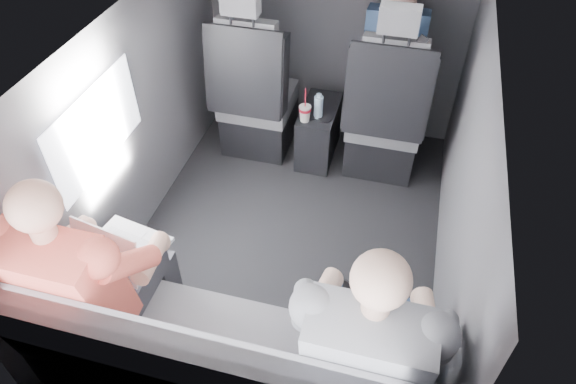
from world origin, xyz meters
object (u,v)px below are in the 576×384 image
(front_seat_left, at_px, (256,102))
(center_console, at_px, (319,132))
(laptop_black, at_px, (376,317))
(passenger_front_right, at_px, (393,55))
(rear_bench, at_px, (223,372))
(soda_cup, at_px, (305,113))
(water_bottle, at_px, (318,107))
(front_seat_right, at_px, (385,121))
(passenger_rear_right, at_px, (367,343))
(laptop_white, at_px, (120,248))
(passenger_rear_left, at_px, (92,279))

(front_seat_left, relative_size, center_console, 2.64)
(laptop_black, relative_size, passenger_front_right, 0.57)
(laptop_black, height_order, passenger_front_right, passenger_front_right)
(front_seat_left, xyz_separation_m, rear_bench, (0.45, -1.90, -0.09))
(soda_cup, height_order, passenger_front_right, passenger_front_right)
(rear_bench, bearing_deg, water_bottle, 89.72)
(front_seat_right, bearing_deg, water_bottle, -172.23)
(front_seat_left, bearing_deg, passenger_rear_right, -60.36)
(center_console, bearing_deg, laptop_white, -108.99)
(soda_cup, bearing_deg, passenger_front_right, 37.96)
(center_console, xyz_separation_m, water_bottle, (0.01, -0.10, 0.28))
(center_console, height_order, rear_bench, rear_bench)
(passenger_rear_left, height_order, passenger_rear_right, passenger_rear_left)
(front_seat_left, height_order, laptop_black, front_seat_left)
(rear_bench, xyz_separation_m, passenger_rear_right, (0.58, 0.09, 0.34))
(front_seat_right, xyz_separation_m, water_bottle, (-0.44, -0.06, 0.08))
(rear_bench, relative_size, laptop_white, 4.17)
(soda_cup, relative_size, passenger_rear_right, 0.19)
(center_console, height_order, laptop_black, laptop_black)
(front_seat_left, relative_size, laptop_black, 2.88)
(front_seat_right, distance_m, passenger_rear_right, 1.83)
(rear_bench, bearing_deg, laptop_black, 20.73)
(center_console, relative_size, rear_bench, 0.30)
(soda_cup, bearing_deg, laptop_white, -108.65)
(laptop_black, distance_m, passenger_rear_left, 1.20)
(front_seat_right, distance_m, soda_cup, 0.54)
(rear_bench, relative_size, passenger_rear_left, 1.26)
(front_seat_left, xyz_separation_m, laptop_white, (-0.12, -1.61, 0.23))
(soda_cup, relative_size, passenger_rear_left, 0.19)
(rear_bench, bearing_deg, passenger_rear_right, 9.28)
(laptop_white, distance_m, laptop_black, 1.17)
(laptop_black, relative_size, passenger_rear_right, 0.35)
(passenger_rear_right, bearing_deg, rear_bench, -170.72)
(laptop_black, xyz_separation_m, passenger_rear_right, (-0.02, -0.13, 0.01))
(rear_bench, height_order, soda_cup, rear_bench)
(laptop_white, distance_m, passenger_rear_left, 0.20)
(passenger_rear_left, relative_size, passenger_rear_right, 1.00)
(rear_bench, bearing_deg, soda_cup, 92.15)
(front_seat_left, height_order, soda_cup, front_seat_left)
(front_seat_left, xyz_separation_m, laptop_black, (1.05, -1.68, 0.23))
(rear_bench, bearing_deg, passenger_front_right, 78.88)
(soda_cup, bearing_deg, laptop_black, -66.86)
(laptop_black, height_order, passenger_rear_right, passenger_rear_right)
(passenger_rear_right, bearing_deg, soda_cup, 110.97)
(front_seat_right, bearing_deg, center_console, 174.93)
(rear_bench, bearing_deg, center_console, 90.00)
(rear_bench, relative_size, soda_cup, 6.54)
(laptop_white, bearing_deg, center_console, 71.01)
(rear_bench, relative_size, passenger_rear_right, 1.26)
(passenger_rear_right, bearing_deg, water_bottle, 108.04)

